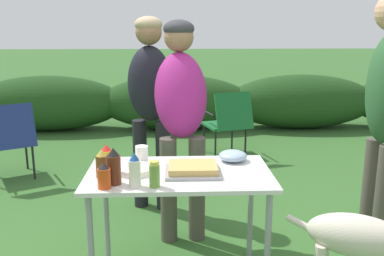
# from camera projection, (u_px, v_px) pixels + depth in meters

# --- Properties ---
(shrub_hedge) EXTENTS (14.40, 0.90, 0.86)m
(shrub_hedge) POSITION_uv_depth(u_px,v_px,m) (176.00, 102.00, 6.73)
(shrub_hedge) COLOR #1E4219
(shrub_hedge) RESTS_ON ground
(folding_table) EXTENTS (1.10, 0.64, 0.74)m
(folding_table) POSITION_uv_depth(u_px,v_px,m) (179.00, 184.00, 2.57)
(folding_table) COLOR silver
(folding_table) RESTS_ON ground
(food_tray) EXTENTS (0.32, 0.26, 0.06)m
(food_tray) POSITION_uv_depth(u_px,v_px,m) (193.00, 169.00, 2.52)
(food_tray) COLOR #9E9EA3
(food_tray) RESTS_ON folding_table
(plate_stack) EXTENTS (0.23, 0.23, 0.04)m
(plate_stack) POSITION_uv_depth(u_px,v_px,m) (135.00, 170.00, 2.54)
(plate_stack) COLOR white
(plate_stack) RESTS_ON folding_table
(mixing_bowl) EXTENTS (0.18, 0.18, 0.07)m
(mixing_bowl) POSITION_uv_depth(u_px,v_px,m) (233.00, 156.00, 2.75)
(mixing_bowl) COLOR #99B2CC
(mixing_bowl) RESTS_ON folding_table
(paper_cup_stack) EXTENTS (0.08, 0.08, 0.12)m
(paper_cup_stack) POSITION_uv_depth(u_px,v_px,m) (142.00, 155.00, 2.68)
(paper_cup_stack) COLOR white
(paper_cup_stack) RESTS_ON folding_table
(bbq_sauce_bottle) EXTENTS (0.08, 0.08, 0.21)m
(bbq_sauce_bottle) POSITION_uv_depth(u_px,v_px,m) (114.00, 167.00, 2.33)
(bbq_sauce_bottle) COLOR #562314
(bbq_sauce_bottle) RESTS_ON folding_table
(mayo_bottle) EXTENTS (0.07, 0.07, 0.19)m
(mayo_bottle) POSITION_uv_depth(u_px,v_px,m) (135.00, 171.00, 2.30)
(mayo_bottle) COLOR silver
(mayo_bottle) RESTS_ON folding_table
(mustard_bottle) EXTENTS (0.07, 0.07, 0.17)m
(mustard_bottle) POSITION_uv_depth(u_px,v_px,m) (107.00, 159.00, 2.53)
(mustard_bottle) COLOR yellow
(mustard_bottle) RESTS_ON folding_table
(hot_sauce_bottle) EXTENTS (0.07, 0.07, 0.14)m
(hot_sauce_bottle) POSITION_uv_depth(u_px,v_px,m) (104.00, 176.00, 2.28)
(hot_sauce_bottle) COLOR #CC4214
(hot_sauce_bottle) RESTS_ON folding_table
(beer_bottle) EXTENTS (0.07, 0.07, 0.17)m
(beer_bottle) POSITION_uv_depth(u_px,v_px,m) (102.00, 164.00, 2.44)
(beer_bottle) COLOR brown
(beer_bottle) RESTS_ON folding_table
(relish_jar) EXTENTS (0.06, 0.06, 0.15)m
(relish_jar) POSITION_uv_depth(u_px,v_px,m) (154.00, 174.00, 2.30)
(relish_jar) COLOR olive
(relish_jar) RESTS_ON folding_table
(standing_person_in_navy_coat) EXTENTS (0.42, 0.53, 1.64)m
(standing_person_in_navy_coat) POSITION_uv_depth(u_px,v_px,m) (181.00, 106.00, 3.16)
(standing_person_in_navy_coat) COLOR #4C473D
(standing_person_in_navy_coat) RESTS_ON ground
(standing_person_in_dark_puffer) EXTENTS (0.45, 0.38, 1.67)m
(standing_person_in_dark_puffer) POSITION_uv_depth(u_px,v_px,m) (150.00, 94.00, 3.63)
(standing_person_in_dark_puffer) COLOR black
(standing_person_in_dark_puffer) RESTS_ON ground
(dog) EXTENTS (0.75, 0.44, 0.70)m
(dog) POSITION_uv_depth(u_px,v_px,m) (366.00, 245.00, 2.20)
(dog) COLOR beige
(dog) RESTS_ON ground
(camp_chair_green_behind_table) EXTENTS (0.61, 0.70, 0.83)m
(camp_chair_green_behind_table) POSITION_uv_depth(u_px,v_px,m) (228.00, 120.00, 5.24)
(camp_chair_green_behind_table) COLOR #19602D
(camp_chair_green_behind_table) RESTS_ON ground
(camp_chair_near_hedge) EXTENTS (0.69, 0.74, 0.83)m
(camp_chair_near_hedge) POSITION_uv_depth(u_px,v_px,m) (9.00, 137.00, 4.43)
(camp_chair_near_hedge) COLOR navy
(camp_chair_near_hedge) RESTS_ON ground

